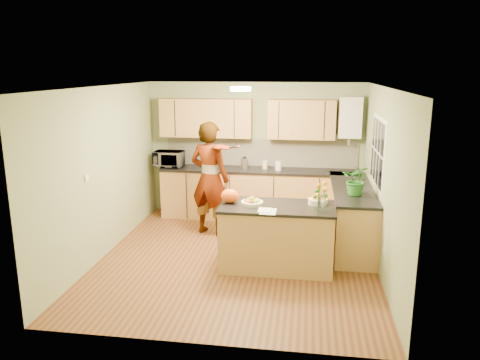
# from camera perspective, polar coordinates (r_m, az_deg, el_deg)

# --- Properties ---
(floor) EXTENTS (4.50, 4.50, 0.00)m
(floor) POSITION_cam_1_polar(r_m,az_deg,el_deg) (7.04, -0.28, -9.49)
(floor) COLOR #5B301A
(floor) RESTS_ON ground
(ceiling) EXTENTS (4.00, 4.50, 0.02)m
(ceiling) POSITION_cam_1_polar(r_m,az_deg,el_deg) (6.49, -0.31, 11.29)
(ceiling) COLOR white
(ceiling) RESTS_ON wall_back
(wall_back) EXTENTS (4.00, 0.02, 2.50)m
(wall_back) POSITION_cam_1_polar(r_m,az_deg,el_deg) (8.84, 1.89, 3.73)
(wall_back) COLOR #91A173
(wall_back) RESTS_ON floor
(wall_front) EXTENTS (4.00, 0.02, 2.50)m
(wall_front) POSITION_cam_1_polar(r_m,az_deg,el_deg) (4.53, -4.59, -5.92)
(wall_front) COLOR #91A173
(wall_front) RESTS_ON floor
(wall_left) EXTENTS (0.02, 4.50, 2.50)m
(wall_left) POSITION_cam_1_polar(r_m,az_deg,el_deg) (7.22, -16.19, 0.97)
(wall_left) COLOR #91A173
(wall_left) RESTS_ON floor
(wall_right) EXTENTS (0.02, 4.50, 2.50)m
(wall_right) POSITION_cam_1_polar(r_m,az_deg,el_deg) (6.66, 16.97, -0.12)
(wall_right) COLOR #91A173
(wall_right) RESTS_ON floor
(back_counter) EXTENTS (3.64, 0.62, 0.94)m
(back_counter) POSITION_cam_1_polar(r_m,az_deg,el_deg) (8.71, 2.28, -1.68)
(back_counter) COLOR tan
(back_counter) RESTS_ON floor
(right_counter) EXTENTS (0.62, 2.24, 0.94)m
(right_counter) POSITION_cam_1_polar(r_m,az_deg,el_deg) (7.64, 13.43, -4.23)
(right_counter) COLOR tan
(right_counter) RESTS_ON floor
(splashback) EXTENTS (3.60, 0.02, 0.52)m
(splashback) POSITION_cam_1_polar(r_m,az_deg,el_deg) (8.82, 2.53, 3.38)
(splashback) COLOR white
(splashback) RESTS_ON back_counter
(upper_cabinets) EXTENTS (3.20, 0.34, 0.70)m
(upper_cabinets) POSITION_cam_1_polar(r_m,az_deg,el_deg) (8.61, 0.62, 7.51)
(upper_cabinets) COLOR tan
(upper_cabinets) RESTS_ON wall_back
(boiler) EXTENTS (0.40, 0.30, 0.86)m
(boiler) POSITION_cam_1_polar(r_m,az_deg,el_deg) (8.57, 13.27, 7.44)
(boiler) COLOR white
(boiler) RESTS_ON wall_back
(window_right) EXTENTS (0.01, 1.30, 1.05)m
(window_right) POSITION_cam_1_polar(r_m,az_deg,el_deg) (7.18, 16.40, 3.33)
(window_right) COLOR white
(window_right) RESTS_ON wall_right
(light_switch) EXTENTS (0.02, 0.09, 0.09)m
(light_switch) POSITION_cam_1_polar(r_m,az_deg,el_deg) (6.68, -18.20, 0.27)
(light_switch) COLOR white
(light_switch) RESTS_ON wall_left
(ceiling_lamp) EXTENTS (0.30, 0.30, 0.07)m
(ceiling_lamp) POSITION_cam_1_polar(r_m,az_deg,el_deg) (6.78, 0.08, 11.06)
(ceiling_lamp) COLOR #FFEABF
(ceiling_lamp) RESTS_ON ceiling
(peninsula_island) EXTENTS (1.58, 0.81, 0.91)m
(peninsula_island) POSITION_cam_1_polar(r_m,az_deg,el_deg) (6.61, 4.49, -6.88)
(peninsula_island) COLOR tan
(peninsula_island) RESTS_ON floor
(fruit_dish) EXTENTS (0.31, 0.31, 0.11)m
(fruit_dish) POSITION_cam_1_polar(r_m,az_deg,el_deg) (6.48, 1.48, -2.63)
(fruit_dish) COLOR #F4E7C3
(fruit_dish) RESTS_ON peninsula_island
(orange_bowl) EXTENTS (0.26, 0.26, 0.15)m
(orange_bowl) POSITION_cam_1_polar(r_m,az_deg,el_deg) (6.58, 9.45, -2.37)
(orange_bowl) COLOR #F4E7C3
(orange_bowl) RESTS_ON peninsula_island
(flower_vase) EXTENTS (0.24, 0.24, 0.45)m
(flower_vase) POSITION_cam_1_polar(r_m,az_deg,el_deg) (6.20, 10.04, -1.16)
(flower_vase) COLOR silver
(flower_vase) RESTS_ON peninsula_island
(orange_bag) EXTENTS (0.27, 0.24, 0.19)m
(orange_bag) POSITION_cam_1_polar(r_m,az_deg,el_deg) (6.56, -1.24, -1.96)
(orange_bag) COLOR #EC5713
(orange_bag) RESTS_ON peninsula_island
(papers) EXTENTS (0.21, 0.29, 0.01)m
(papers) POSITION_cam_1_polar(r_m,az_deg,el_deg) (6.18, 3.45, -3.83)
(papers) COLOR white
(papers) RESTS_ON peninsula_island
(violinist) EXTENTS (0.81, 0.66, 1.91)m
(violinist) POSITION_cam_1_polar(r_m,az_deg,el_deg) (7.79, -3.71, 0.16)
(violinist) COLOR tan
(violinist) RESTS_ON floor
(violin) EXTENTS (0.63, 0.55, 0.16)m
(violin) POSITION_cam_1_polar(r_m,az_deg,el_deg) (7.42, -2.61, 4.04)
(violin) COLOR #541B05
(violin) RESTS_ON violinist
(microwave) EXTENTS (0.53, 0.37, 0.29)m
(microwave) POSITION_cam_1_polar(r_m,az_deg,el_deg) (8.89, -8.67, 2.56)
(microwave) COLOR white
(microwave) RESTS_ON back_counter
(blue_box) EXTENTS (0.30, 0.23, 0.22)m
(blue_box) POSITION_cam_1_polar(r_m,az_deg,el_deg) (8.72, -3.61, 2.25)
(blue_box) COLOR navy
(blue_box) RESTS_ON back_counter
(kettle) EXTENTS (0.14, 0.14, 0.26)m
(kettle) POSITION_cam_1_polar(r_m,az_deg,el_deg) (8.62, 0.57, 2.11)
(kettle) COLOR #B3B3B8
(kettle) RESTS_ON back_counter
(jar_cream) EXTENTS (0.12, 0.12, 0.15)m
(jar_cream) POSITION_cam_1_polar(r_m,az_deg,el_deg) (8.61, 3.07, 1.87)
(jar_cream) COLOR #F4E7C3
(jar_cream) RESTS_ON back_counter
(jar_white) EXTENTS (0.12, 0.12, 0.17)m
(jar_white) POSITION_cam_1_polar(r_m,az_deg,el_deg) (8.49, 4.70, 1.73)
(jar_white) COLOR white
(jar_white) RESTS_ON back_counter
(potted_plant) EXTENTS (0.49, 0.45, 0.46)m
(potted_plant) POSITION_cam_1_polar(r_m,az_deg,el_deg) (6.99, 14.08, 0.00)
(potted_plant) COLOR #2B7627
(potted_plant) RESTS_ON right_counter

